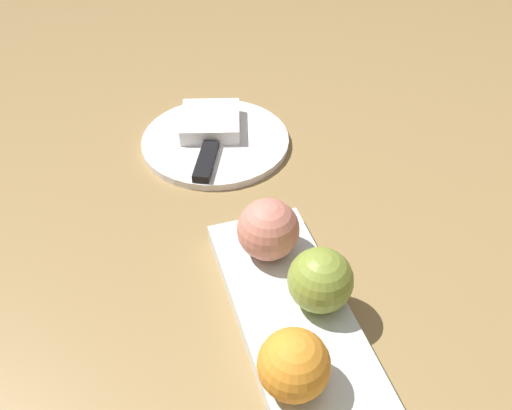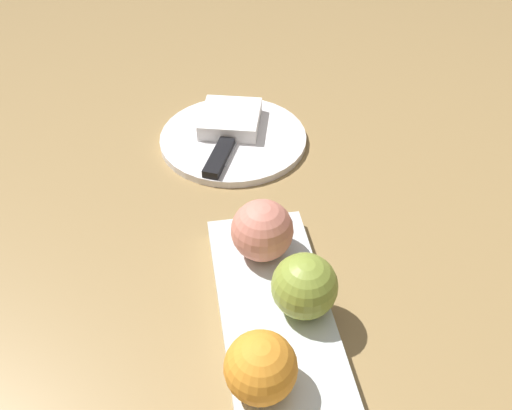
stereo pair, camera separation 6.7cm
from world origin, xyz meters
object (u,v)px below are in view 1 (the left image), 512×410
orange_near_apple (294,365)px  peach (269,229)px  apple (320,280)px  knife (208,155)px  dinner_plate (216,141)px  fruit_tray (318,369)px  folded_napkin (211,121)px

orange_near_apple → peach: (0.17, -0.03, 0.00)m
apple → knife: 0.31m
dinner_plate → knife: size_ratio=1.34×
fruit_tray → peach: 0.17m
fruit_tray → peach: peach is taller
apple → knife: bearing=9.8°
knife → dinner_plate: bearing=-2.9°
dinner_plate → folded_napkin: size_ratio=2.35×
orange_near_apple → dinner_plate: bearing=-4.3°
dinner_plate → folded_napkin: bearing=0.0°
fruit_tray → dinner_plate: bearing=0.0°
dinner_plate → peach: bearing=-180.0°
apple → fruit_tray: bearing=158.5°
apple → folded_napkin: 0.38m
apple → peach: peach is taller
fruit_tray → knife: bearing=3.6°
fruit_tray → folded_napkin: folded_napkin is taller
apple → orange_near_apple: 0.11m
orange_near_apple → fruit_tray: bearing=-67.5°
folded_napkin → apple: bearing=-175.7°
orange_near_apple → peach: size_ratio=0.94×
knife → peach: bearing=-149.5°
dinner_plate → apple: bearing=-175.4°
apple → orange_near_apple: (-0.09, 0.06, -0.00)m
fruit_tray → knife: same height
peach → knife: (0.22, 0.02, -0.04)m
apple → orange_near_apple: size_ratio=1.03×
peach → folded_napkin: 0.30m
dinner_plate → knife: (-0.05, 0.02, 0.01)m
fruit_tray → apple: 0.09m
dinner_plate → folded_napkin: 0.03m
orange_near_apple → dinner_plate: (0.44, -0.03, -0.05)m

